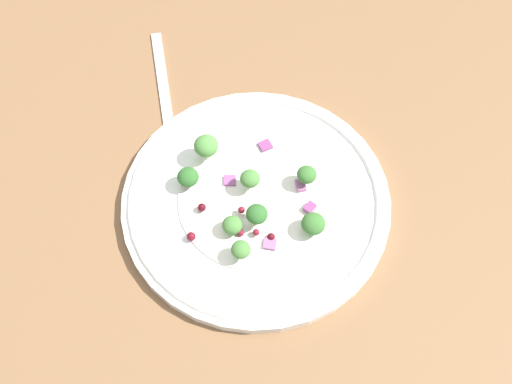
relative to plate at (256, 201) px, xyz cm
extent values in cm
cube|color=brown|center=(-2.28, 0.80, -1.86)|extent=(180.00, 180.00, 2.00)
cylinder|color=white|center=(0.00, 0.00, -0.26)|extent=(28.47, 28.47, 1.20)
torus|color=white|center=(0.00, 0.00, 0.34)|extent=(27.20, 27.20, 1.00)
cylinder|color=white|center=(0.00, 0.00, 0.44)|extent=(16.51, 16.51, 0.20)
cylinder|color=#8EB77A|center=(2.68, -3.58, 0.80)|extent=(0.77, 0.77, 0.77)
ellipsoid|color=#477A38|center=(2.68, -3.58, 1.73)|extent=(2.07, 2.07, 1.55)
cylinder|color=#8EB77A|center=(5.71, -3.75, 1.30)|extent=(0.74, 0.74, 0.74)
ellipsoid|color=#477A38|center=(5.71, -3.75, 2.18)|extent=(1.96, 1.96, 1.47)
cylinder|color=#8EB77A|center=(0.17, 5.60, 1.38)|extent=(0.78, 0.78, 0.78)
ellipsoid|color=#386B2D|center=(0.17, 5.60, 2.32)|extent=(2.09, 2.09, 1.56)
cylinder|color=#9EC684|center=(5.55, 4.06, 0.89)|extent=(0.92, 0.92, 0.92)
ellipsoid|color=#386B2D|center=(5.55, 4.06, 2.00)|extent=(2.46, 2.46, 1.85)
cylinder|color=#ADD18E|center=(-1.43, -0.13, 1.46)|extent=(0.79, 0.79, 0.79)
ellipsoid|color=#477A38|center=(-1.43, -0.13, 2.41)|extent=(2.11, 2.11, 1.58)
cylinder|color=#8EB77A|center=(-4.12, -6.06, 0.98)|extent=(0.86, 0.86, 0.86)
ellipsoid|color=#2D6028|center=(-4.12, -6.06, 2.01)|extent=(2.28, 2.28, 1.71)
cylinder|color=#9EC684|center=(2.76, -0.96, 1.48)|extent=(0.83, 0.83, 0.83)
ellipsoid|color=#2D6028|center=(2.76, -0.96, 2.48)|extent=(2.22, 2.22, 1.67)
cylinder|color=#9EC684|center=(-6.70, -3.14, 1.55)|extent=(0.99, 0.99, 0.99)
ellipsoid|color=#4C843D|center=(-6.70, -3.14, 2.74)|extent=(2.64, 2.64, 1.98)
sphere|color=maroon|center=(4.03, -1.52, 1.15)|extent=(0.70, 0.70, 0.70)
sphere|color=maroon|center=(2.04, -7.80, 0.94)|extent=(0.93, 0.93, 0.93)
sphere|color=maroon|center=(1.15, -2.04, 1.27)|extent=(0.73, 0.73, 0.73)
sphere|color=maroon|center=(-3.89, -6.17, 1.26)|extent=(0.91, 0.91, 0.91)
sphere|color=#4C0A14|center=(-0.65, -5.75, 1.13)|extent=(0.87, 0.87, 0.87)
sphere|color=maroon|center=(3.38, -2.97, 0.87)|extent=(0.75, 0.75, 0.75)
sphere|color=#4C0A14|center=(4.90, -0.23, 0.82)|extent=(0.83, 0.83, 0.83)
cube|color=#843D75|center=(-5.74, 3.27, 0.75)|extent=(1.37, 1.44, 0.31)
cube|color=#934C84|center=(-2.93, -1.88, 0.66)|extent=(1.58, 1.62, 0.40)
cube|color=#A35B93|center=(5.57, -0.60, 0.73)|extent=(1.64, 1.69, 0.38)
cube|color=#843D75|center=(3.24, 4.75, 0.95)|extent=(1.42, 1.51, 0.51)
cube|color=#A35B93|center=(0.40, 4.91, 0.86)|extent=(1.47, 1.09, 0.54)
cube|color=silver|center=(-19.88, -4.52, -0.61)|extent=(14.97, 3.86, 0.50)
cube|color=silver|center=(-10.73, -6.19, -0.61)|extent=(3.97, 3.01, 0.50)
camera|label=1|loc=(30.51, -11.55, 59.31)|focal=44.82mm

